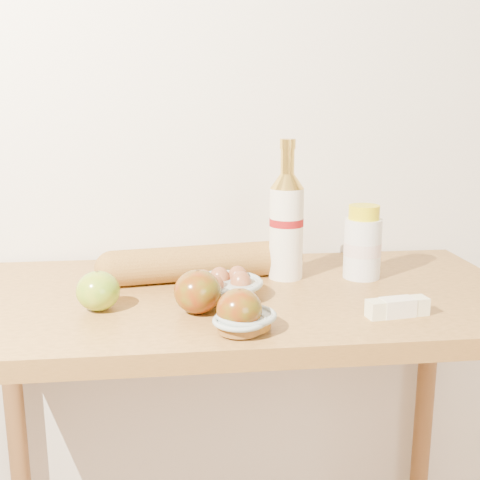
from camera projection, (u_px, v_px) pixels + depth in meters
name	position (u px, v px, depth m)	size (l,w,h in m)	color
back_wall	(224.00, 98.00, 1.50)	(3.50, 0.02, 2.60)	beige
table	(238.00, 346.00, 1.30)	(1.20, 0.60, 0.90)	#AE7A38
bourbon_bottle	(286.00, 223.00, 1.34)	(0.10, 0.10, 0.31)	beige
cream_bottle	(363.00, 244.00, 1.36)	(0.10, 0.10, 0.17)	silver
egg_bowl	(224.00, 286.00, 1.24)	(0.20, 0.20, 0.06)	#929F99
baguette	(203.00, 263.00, 1.35)	(0.48, 0.15, 0.08)	#A77633
apple_yellowgreen	(98.00, 291.00, 1.15)	(0.10, 0.10, 0.08)	#A5A221
apple_redgreen_front	(239.00, 310.00, 1.06)	(0.09, 0.09, 0.08)	#870707
apple_redgreen_right	(198.00, 292.00, 1.14)	(0.11, 0.11, 0.08)	maroon
sugar_bowl	(240.00, 325.00, 1.04)	(0.12, 0.12, 0.03)	#99A7A2
syrup_bowl	(246.00, 320.00, 1.06)	(0.12, 0.12, 0.03)	gray
butter_stick	(397.00, 307.00, 1.13)	(0.12, 0.05, 0.04)	beige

